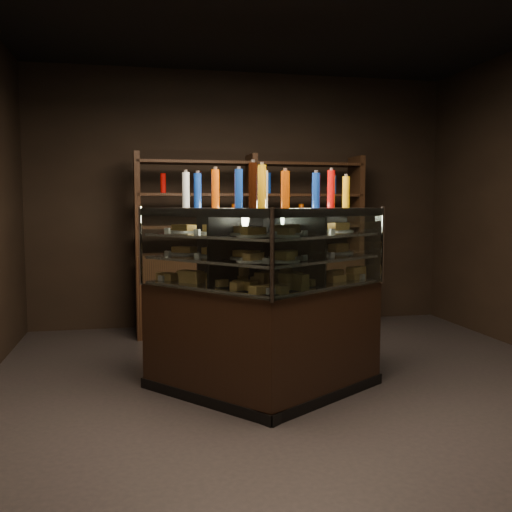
{
  "coord_description": "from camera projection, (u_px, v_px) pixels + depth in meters",
  "views": [
    {
      "loc": [
        -1.26,
        -4.26,
        1.44
      ],
      "look_at": [
        -0.42,
        -0.26,
        1.07
      ],
      "focal_mm": 40.0,
      "sensor_mm": 36.0,
      "label": 1
    }
  ],
  "objects": [
    {
      "name": "display_case",
      "position": [
        265.0,
        332.0,
        4.32
      ],
      "size": [
        1.91,
        1.43,
        1.43
      ],
      "rotation": [
        0.0,
        0.0,
        -0.15
      ],
      "color": "black",
      "rests_on": "ground"
    },
    {
      "name": "potted_conifer",
      "position": [
        337.0,
        311.0,
        5.11
      ],
      "size": [
        0.4,
        0.4,
        0.86
      ],
      "rotation": [
        0.0,
        0.0,
        0.24
      ],
      "color": "black",
      "rests_on": "ground"
    },
    {
      "name": "food_display",
      "position": [
        265.0,
        252.0,
        4.26
      ],
      "size": [
        1.54,
        1.02,
        0.44
      ],
      "color": "gold",
      "rests_on": "display_case"
    },
    {
      "name": "back_shelving",
      "position": [
        251.0,
        279.0,
        6.48
      ],
      "size": [
        2.59,
        0.5,
        2.0
      ],
      "rotation": [
        0.0,
        0.0,
        0.03
      ],
      "color": "black",
      "rests_on": "ground"
    },
    {
      "name": "bottles_top",
      "position": [
        265.0,
        189.0,
        4.22
      ],
      "size": [
        1.36,
        0.88,
        0.3
      ],
      "color": "black",
      "rests_on": "display_case"
    },
    {
      "name": "room_shell",
      "position": [
        303.0,
        139.0,
        4.36
      ],
      "size": [
        5.02,
        5.02,
        3.01
      ],
      "color": "black",
      "rests_on": "ground"
    },
    {
      "name": "ground",
      "position": [
        301.0,
        386.0,
        4.54
      ],
      "size": [
        5.0,
        5.0,
        0.0
      ],
      "primitive_type": "plane",
      "color": "black",
      "rests_on": "ground"
    }
  ]
}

